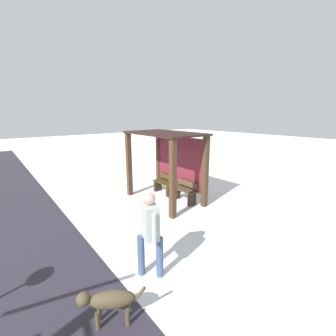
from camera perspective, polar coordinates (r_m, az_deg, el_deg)
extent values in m
plane|color=silver|center=(8.65, -0.85, -8.06)|extent=(60.00, 60.00, 0.00)
cube|color=#412C1A|center=(8.97, -9.83, 0.84)|extent=(0.17, 0.17, 2.48)
cube|color=#412C1A|center=(6.83, 1.22, -2.98)|extent=(0.17, 0.17, 2.48)
cube|color=#412C1A|center=(9.74, -2.36, 2.02)|extent=(0.17, 0.17, 2.48)
cube|color=#412C1A|center=(7.81, 9.41, -1.04)|extent=(0.17, 0.17, 2.48)
cube|color=black|center=(8.07, -0.92, 8.79)|extent=(2.95, 1.73, 0.06)
cube|color=maroon|center=(8.69, 2.89, 1.85)|extent=(2.50, 0.08, 1.84)
cube|color=#412C1A|center=(8.92, 2.72, -4.35)|extent=(2.50, 0.06, 0.08)
cube|color=#3F3515|center=(9.19, -1.10, -3.66)|extent=(1.04, 0.39, 0.04)
cube|color=#3F3515|center=(9.24, -0.25, -2.28)|extent=(0.99, 0.04, 0.20)
cube|color=#2E2110|center=(8.95, 0.57, -5.76)|extent=(0.12, 0.33, 0.45)
cube|color=#2E2110|center=(9.58, -2.64, -4.46)|extent=(0.12, 0.33, 0.45)
cube|color=#4B3B26|center=(8.31, 4.05, -5.47)|extent=(1.04, 0.38, 0.03)
cube|color=#4B3B26|center=(8.36, 4.93, -3.95)|extent=(0.99, 0.04, 0.20)
cube|color=#302119|center=(8.11, 6.06, -7.87)|extent=(0.12, 0.32, 0.47)
cube|color=#302119|center=(8.68, 2.13, -6.33)|extent=(0.12, 0.32, 0.47)
cube|color=#A9B6B0|center=(4.43, -4.66, -13.22)|extent=(0.50, 0.38, 0.67)
sphere|color=#D2968B|center=(4.25, -4.78, -7.76)|extent=(0.23, 0.23, 0.23)
cylinder|color=#3E4F78|center=(4.86, -6.81, -21.08)|extent=(0.17, 0.17, 0.85)
cylinder|color=#3E4F78|center=(4.79, -2.11, -21.60)|extent=(0.17, 0.17, 0.85)
cylinder|color=#A9B6B0|center=(4.68, -5.69, -12.18)|extent=(0.11, 0.11, 0.61)
cylinder|color=#A9B6B0|center=(4.22, -3.49, -15.19)|extent=(0.11, 0.11, 0.61)
ellipsoid|color=#493F2A|center=(4.06, -13.92, -29.55)|extent=(0.58, 0.73, 0.28)
sphere|color=#493F2A|center=(4.09, -20.62, -28.63)|extent=(0.21, 0.21, 0.21)
cylinder|color=#493F2A|center=(4.00, -7.30, -29.11)|extent=(0.15, 0.21, 0.25)
cylinder|color=#493F2A|center=(4.34, -16.97, -31.51)|extent=(0.07, 0.07, 0.29)
cylinder|color=#493F2A|center=(4.23, -17.36, -32.98)|extent=(0.07, 0.07, 0.29)
cylinder|color=#493F2A|center=(4.29, -10.06, -31.69)|extent=(0.07, 0.07, 0.29)
cylinder|color=#493F2A|center=(4.19, -10.16, -33.19)|extent=(0.07, 0.07, 0.29)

